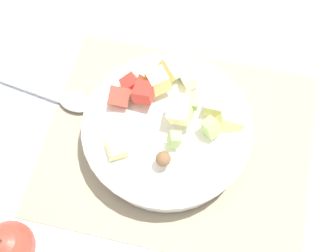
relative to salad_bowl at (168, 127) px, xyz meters
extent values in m
plane|color=silver|center=(-0.02, 0.01, -0.04)|extent=(2.40, 2.40, 0.00)
cube|color=gray|center=(-0.02, 0.01, -0.04)|extent=(0.41, 0.34, 0.01)
cylinder|color=white|center=(0.00, 0.00, -0.01)|extent=(0.23, 0.23, 0.05)
torus|color=white|center=(0.00, 0.00, 0.02)|extent=(0.25, 0.25, 0.02)
cube|color=#A3CC6B|center=(-0.02, 0.04, 0.04)|extent=(0.02, 0.02, 0.03)
cube|color=#A3CC6B|center=(-0.06, 0.00, 0.04)|extent=(0.03, 0.03, 0.03)
cube|color=#E5D684|center=(0.03, -0.05, 0.04)|extent=(0.05, 0.04, 0.03)
sphere|color=brown|center=(0.06, -0.02, 0.03)|extent=(0.03, 0.03, 0.02)
cube|color=#E5D684|center=(0.06, 0.06, 0.03)|extent=(0.04, 0.04, 0.03)
cube|color=#93C160|center=(-0.03, -0.03, 0.05)|extent=(0.02, 0.03, 0.03)
cube|color=beige|center=(-0.01, 0.00, 0.05)|extent=(0.04, 0.04, 0.04)
cube|color=#E5D684|center=(0.01, -0.09, 0.03)|extent=(0.06, 0.05, 0.04)
cube|color=beige|center=(-0.02, -0.07, 0.03)|extent=(0.03, 0.03, 0.03)
cube|color=#BC3828|center=(0.08, -0.02, 0.03)|extent=(0.03, 0.04, 0.04)
cube|color=#E5D684|center=(0.04, -0.06, 0.03)|extent=(0.04, 0.03, 0.03)
cube|color=#E5D684|center=(-0.06, -0.03, 0.04)|extent=(0.03, 0.03, 0.02)
cube|color=red|center=(0.07, -0.04, 0.03)|extent=(0.04, 0.04, 0.03)
cube|color=#E5D684|center=(-0.08, -0.02, 0.02)|extent=(0.05, 0.05, 0.05)
cube|color=red|center=(0.04, -0.02, 0.04)|extent=(0.03, 0.03, 0.03)
sphere|color=brown|center=(-0.01, 0.07, 0.04)|extent=(0.04, 0.04, 0.03)
ellipsoid|color=#B7B7BC|center=(0.16, -0.02, -0.03)|extent=(0.06, 0.04, 0.01)
cube|color=#B7B7BC|center=(0.26, -0.04, -0.03)|extent=(0.17, 0.04, 0.01)
sphere|color=#BC3828|center=(0.17, 0.22, -0.01)|extent=(0.07, 0.07, 0.07)
camera|label=1|loc=(-0.06, 0.28, 0.59)|focal=47.00mm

